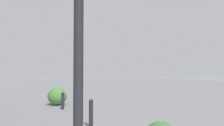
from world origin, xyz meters
TOP-DOWN VIEW (x-y plane):
  - lamppost at (3.23, 0.59)m, footprint 0.98×0.28m
  - bollard_near at (6.11, -0.94)m, footprint 0.13×0.13m
  - bollard_mid at (9.36, -1.14)m, footprint 0.13×0.13m
  - shrub_tall at (10.60, -1.27)m, footprint 0.96×0.87m

SIDE VIEW (x-z plane):
  - bollard_mid at x=9.36m, z-range 0.02..0.74m
  - shrub_tall at x=10.60m, z-range 0.00..0.82m
  - bollard_near at x=6.11m, z-range 0.02..0.83m
  - lamppost at x=3.23m, z-range 0.65..4.48m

